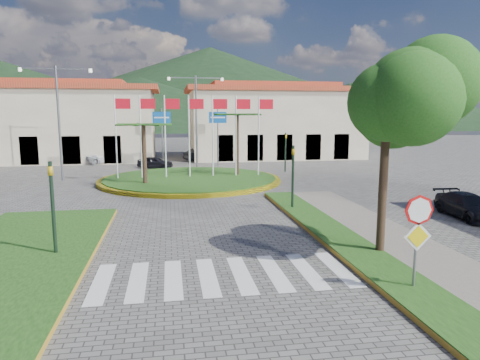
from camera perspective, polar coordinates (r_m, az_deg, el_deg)
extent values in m
plane|color=#575553|center=(9.30, 0.72, -21.55)|extent=(160.00, 160.00, 0.00)
cube|color=gray|center=(13.21, 26.24, -12.64)|extent=(4.00, 28.00, 0.15)
cube|color=#164112|center=(12.57, 21.66, -13.37)|extent=(1.60, 28.00, 0.18)
cube|color=#164112|center=(15.50, -28.49, -9.61)|extent=(5.00, 14.00, 0.18)
cube|color=silver|center=(12.87, -2.50, -12.61)|extent=(8.00, 3.00, 0.01)
cylinder|color=yellow|center=(30.28, -6.64, 0.02)|extent=(12.70, 12.70, 0.24)
cylinder|color=#164112|center=(30.28, -6.64, 0.08)|extent=(12.00, 12.00, 0.30)
cylinder|color=black|center=(28.07, -12.64, 3.10)|extent=(0.28, 0.28, 4.05)
cylinder|color=black|center=(31.38, -0.39, 4.47)|extent=(0.28, 0.28, 4.68)
cylinder|color=silver|center=(30.66, -16.20, 5.26)|extent=(0.10, 0.10, 6.00)
cube|color=red|center=(30.56, -15.36, 9.79)|extent=(1.00, 0.03, 0.70)
cylinder|color=silver|center=(30.51, -13.08, 5.36)|extent=(0.10, 0.10, 6.00)
cube|color=red|center=(30.44, -12.19, 9.90)|extent=(1.00, 0.03, 0.70)
cylinder|color=silver|center=(30.45, -9.93, 5.45)|extent=(0.10, 0.10, 6.00)
cube|color=red|center=(30.41, -9.00, 9.99)|extent=(1.00, 0.03, 0.70)
cylinder|color=silver|center=(30.48, -6.79, 5.52)|extent=(0.10, 0.10, 6.00)
cube|color=red|center=(30.47, -5.82, 10.05)|extent=(1.00, 0.03, 0.70)
cylinder|color=silver|center=(30.61, -3.65, 5.58)|extent=(0.10, 0.10, 6.00)
cube|color=red|center=(30.63, -2.66, 10.08)|extent=(1.00, 0.03, 0.70)
cylinder|color=silver|center=(30.82, -0.56, 5.62)|extent=(0.10, 0.10, 6.00)
cube|color=red|center=(30.87, 0.46, 10.08)|extent=(1.00, 0.03, 0.70)
cylinder|color=silver|center=(31.12, 2.49, 5.64)|extent=(0.10, 0.10, 6.00)
cube|color=red|center=(31.20, 3.53, 10.05)|extent=(1.00, 0.03, 0.70)
cylinder|color=slate|center=(12.24, 22.38, -8.26)|extent=(0.07, 0.07, 2.50)
cylinder|color=red|center=(11.96, 22.78, -3.73)|extent=(0.80, 0.03, 0.80)
cube|color=yellow|center=(12.11, 22.61, -6.97)|extent=(0.78, 0.03, 0.78)
cylinder|color=black|center=(14.85, 18.50, -1.36)|extent=(0.28, 0.28, 4.40)
ellipsoid|color=#1A5216|center=(14.65, 19.08, 10.27)|extent=(3.60, 3.60, 3.20)
cylinder|color=black|center=(15.21, -23.65, -3.73)|extent=(0.12, 0.12, 3.20)
imported|color=#C59712|center=(15.03, -23.89, 0.00)|extent=(0.15, 0.18, 0.90)
cylinder|color=black|center=(20.99, 7.05, 0.22)|extent=(0.12, 0.12, 3.20)
imported|color=#C59712|center=(20.87, 7.10, 2.94)|extent=(0.15, 0.18, 0.90)
cylinder|color=black|center=(35.32, 6.08, 3.70)|extent=(0.12, 0.12, 3.20)
imported|color=#C59712|center=(35.25, 6.10, 5.31)|extent=(0.18, 0.15, 0.90)
cylinder|color=slate|center=(38.96, -10.33, 5.55)|extent=(0.12, 0.12, 5.20)
cube|color=#0F52A8|center=(38.85, -10.40, 8.19)|extent=(1.60, 0.05, 1.00)
cylinder|color=slate|center=(39.21, -2.97, 5.70)|extent=(0.12, 0.12, 5.20)
cube|color=#0F52A8|center=(39.09, -2.98, 8.33)|extent=(1.60, 0.05, 1.00)
cylinder|color=slate|center=(37.99, -5.84, 7.68)|extent=(0.16, 0.16, 8.00)
cube|color=slate|center=(38.05, -7.78, 13.37)|extent=(2.40, 0.08, 0.08)
cube|color=slate|center=(38.20, -4.08, 13.41)|extent=(2.40, 0.08, 0.08)
cylinder|color=slate|center=(32.80, -22.98, 6.87)|extent=(0.16, 0.16, 8.00)
cube|color=slate|center=(33.23, -25.44, 13.30)|extent=(2.40, 0.08, 0.08)
cube|color=slate|center=(32.68, -21.28, 13.64)|extent=(2.40, 0.08, 0.08)
cube|color=#C7B397|center=(47.61, -24.93, 6.52)|extent=(22.00, 9.00, 7.00)
cube|color=#A93120|center=(47.66, -25.23, 11.03)|extent=(23.32, 9.54, 0.50)
cube|color=#A93120|center=(47.69, -25.27, 11.62)|extent=(16.50, 4.95, 0.60)
cube|color=#C7B397|center=(47.32, 4.56, 7.30)|extent=(18.00, 9.00, 7.00)
cube|color=#A93120|center=(47.37, 4.62, 11.84)|extent=(19.08, 9.54, 0.50)
cube|color=#A93120|center=(47.40, 4.63, 12.44)|extent=(13.50, 4.95, 0.60)
cone|color=black|center=(169.02, -3.94, 12.25)|extent=(180.00, 180.00, 30.00)
cone|color=black|center=(159.81, 17.37, 9.92)|extent=(120.00, 120.00, 18.00)
cone|color=black|center=(138.21, -13.20, 9.92)|extent=(110.00, 110.00, 16.00)
imported|color=white|center=(43.09, -17.08, 2.94)|extent=(4.77, 3.45, 1.21)
imported|color=black|center=(38.18, -11.24, 2.33)|extent=(3.31, 2.21, 1.05)
imported|color=black|center=(43.46, -4.90, 3.40)|extent=(4.20, 2.79, 1.31)
imported|color=black|center=(22.20, 28.05, -3.04)|extent=(1.80, 3.87, 1.10)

